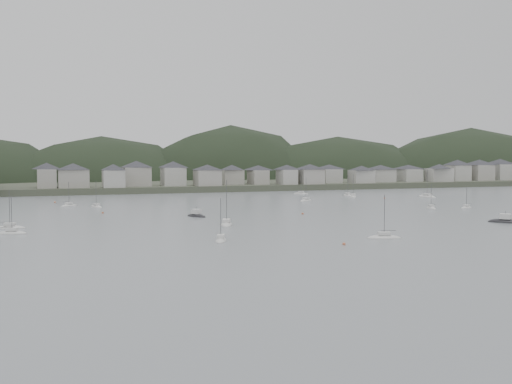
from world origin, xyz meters
name	(u,v)px	position (x,y,z in m)	size (l,w,h in m)	color
ground	(368,239)	(0.00, 0.00, 0.00)	(900.00, 900.00, 0.00)	slate
far_shore_land	(149,180)	(0.00, 295.00, 1.50)	(900.00, 250.00, 3.00)	#383D2D
forested_ridge	(163,201)	(4.83, 269.40, -11.28)	(851.55, 103.94, 102.57)	black
waterfront_town	(280,173)	(50.59, 183.34, 8.66)	(451.48, 28.46, 12.92)	#99968C
sailboat_lead	(221,240)	(-31.09, 7.80, 0.18)	(4.56, 7.54, 9.85)	beige
moored_fleet	(256,212)	(-2.49, 67.42, 0.18)	(228.03, 173.53, 13.06)	beige
motor_launch_near	(505,222)	(51.70, 17.28, 0.28)	(8.48, 8.95, 4.15)	black
motor_launch_far	(196,216)	(-23.82, 60.27, 0.29)	(5.94, 8.06, 3.83)	black
mooring_buoys	(282,216)	(0.48, 52.84, 0.15)	(183.93, 142.74, 0.70)	#B7603D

